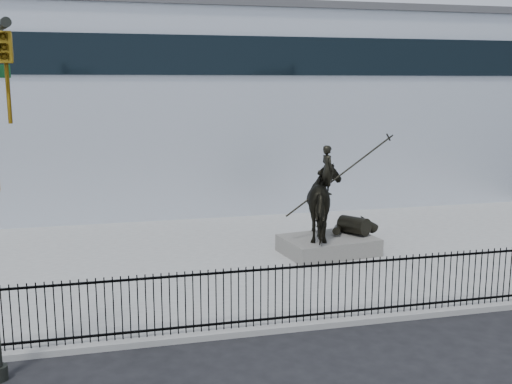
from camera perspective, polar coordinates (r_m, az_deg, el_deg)
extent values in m
plane|color=black|center=(14.08, 6.98, -14.52)|extent=(120.00, 120.00, 0.00)
cube|color=gray|center=(20.32, -0.05, -6.29)|extent=(30.00, 12.00, 0.15)
cube|color=silver|center=(32.27, -5.61, 7.86)|extent=(44.00, 14.00, 9.00)
cube|color=black|center=(15.03, 5.28, -11.57)|extent=(22.00, 0.05, 0.05)
cube|color=black|center=(14.61, 5.37, -7.02)|extent=(22.00, 0.05, 0.05)
cube|color=black|center=(14.82, 5.32, -9.42)|extent=(22.00, 0.03, 1.50)
cube|color=#615F58|center=(20.64, 6.90, -5.05)|extent=(3.32, 2.52, 0.57)
imported|color=black|center=(20.30, 6.99, -0.98)|extent=(2.39, 2.68, 2.42)
imported|color=black|center=(20.06, 6.82, 2.11)|extent=(0.48, 0.65, 1.64)
cylinder|color=black|center=(20.31, 7.86, 1.47)|extent=(3.87, 0.63, 2.47)
imported|color=#AE8113|center=(7.94, -22.64, 9.99)|extent=(0.18, 0.22, 1.10)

